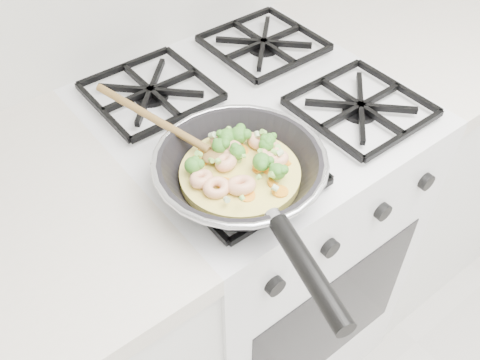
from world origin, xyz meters
TOP-DOWN VIEW (x-y plane):
  - stove at (0.00, 1.70)m, footprint 0.60×0.60m
  - counter_right at (0.80, 1.70)m, footprint 1.00×0.60m
  - skillet at (-0.17, 1.52)m, footprint 0.29×0.60m

SIDE VIEW (x-z plane):
  - counter_right at x=0.80m, z-range 0.00..0.90m
  - stove at x=0.00m, z-range 0.00..0.92m
  - skillet at x=-0.17m, z-range 0.91..1.00m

